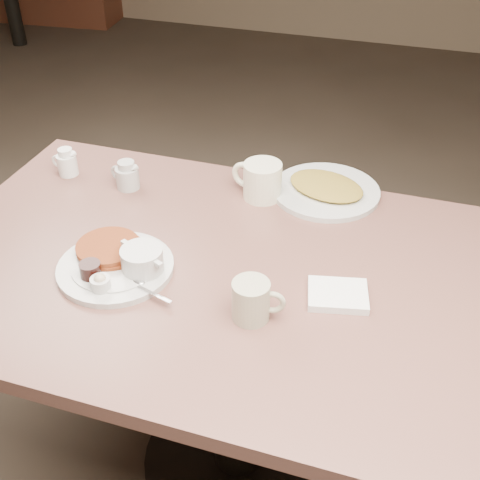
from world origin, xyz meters
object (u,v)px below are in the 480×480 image
(creamer_left, at_px, (67,163))
(main_plate, at_px, (119,262))
(creamer_right, at_px, (127,176))
(coffee_mug_far, at_px, (261,180))
(hash_plate, at_px, (326,189))
(coffee_mug_near, at_px, (252,300))
(diner_table, at_px, (238,323))

(creamer_left, bearing_deg, main_plate, -45.78)
(creamer_right, bearing_deg, coffee_mug_far, 10.46)
(creamer_right, xyz_separation_m, hash_plate, (0.53, 0.14, -0.02))
(coffee_mug_far, bearing_deg, coffee_mug_near, -75.91)
(main_plate, bearing_deg, hash_plate, 50.82)
(creamer_left, distance_m, hash_plate, 0.74)
(coffee_mug_far, bearing_deg, diner_table, -83.28)
(hash_plate, bearing_deg, creamer_right, -165.66)
(diner_table, height_order, coffee_mug_far, coffee_mug_far)
(coffee_mug_near, xyz_separation_m, hash_plate, (0.05, 0.53, -0.03))
(diner_table, xyz_separation_m, creamer_right, (-0.40, 0.25, 0.21))
(coffee_mug_near, xyz_separation_m, creamer_left, (-0.68, 0.41, -0.01))
(diner_table, bearing_deg, coffee_mug_far, 96.72)
(coffee_mug_far, distance_m, creamer_left, 0.56)
(creamer_right, height_order, hash_plate, creamer_right)
(main_plate, relative_size, coffee_mug_near, 2.99)
(main_plate, distance_m, creamer_right, 0.37)
(main_plate, distance_m, coffee_mug_near, 0.34)
(main_plate, xyz_separation_m, creamer_left, (-0.34, 0.35, 0.01))
(creamer_left, xyz_separation_m, creamer_right, (0.20, -0.01, -0.00))
(coffee_mug_far, xyz_separation_m, hash_plate, (0.17, 0.07, -0.04))
(diner_table, relative_size, creamer_right, 15.42)
(main_plate, bearing_deg, creamer_right, 113.29)
(coffee_mug_far, bearing_deg, main_plate, -118.49)
(creamer_left, relative_size, creamer_right, 0.90)
(coffee_mug_near, distance_m, creamer_left, 0.79)
(diner_table, height_order, creamer_left, creamer_left)
(main_plate, relative_size, creamer_right, 3.65)
(coffee_mug_near, bearing_deg, creamer_right, 140.58)
(diner_table, distance_m, coffee_mug_near, 0.27)
(coffee_mug_far, bearing_deg, creamer_left, -174.54)
(creamer_left, xyz_separation_m, hash_plate, (0.73, 0.12, -0.02))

